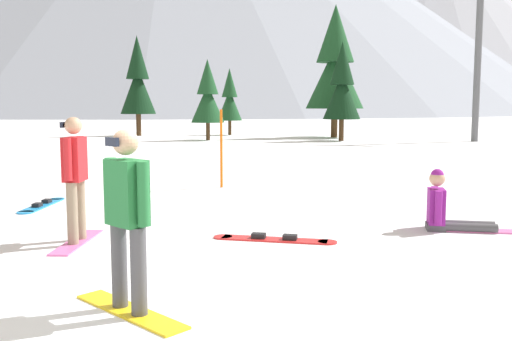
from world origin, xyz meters
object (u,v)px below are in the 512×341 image
(pine_tree_slender, at_px, (138,81))
(ski_lift_tower, at_px, (478,45))
(loose_snowboard_near_right, at_px, (274,239))
(loose_snowboard_far_spare, at_px, (42,205))
(pine_tree_twin, at_px, (335,65))
(snowboarder_midground, at_px, (75,177))
(snowboarder_foreground, at_px, (127,217))
(pine_tree_tall, at_px, (230,99))
(pine_tree_broad, at_px, (342,87))
(pine_tree_short, at_px, (208,96))
(snowboarder_background, at_px, (448,209))
(trail_marker_pole, at_px, (221,149))

(pine_tree_slender, distance_m, ski_lift_tower, 20.27)
(pine_tree_slender, bearing_deg, loose_snowboard_near_right, -57.05)
(loose_snowboard_far_spare, relative_size, pine_tree_twin, 0.23)
(snowboarder_midground, xyz_separation_m, ski_lift_tower, (6.67, 26.25, 4.20))
(snowboarder_foreground, distance_m, pine_tree_slender, 32.29)
(snowboarder_midground, bearing_deg, pine_tree_slender, 117.56)
(loose_snowboard_far_spare, xyz_separation_m, pine_tree_twin, (1.19, 25.53, 4.31))
(pine_tree_tall, relative_size, ski_lift_tower, 0.49)
(pine_tree_slender, bearing_deg, pine_tree_broad, -5.57)
(pine_tree_twin, relative_size, pine_tree_short, 1.77)
(snowboarder_midground, height_order, loose_snowboard_far_spare, snowboarder_midground)
(snowboarder_background, xyz_separation_m, pine_tree_broad, (-5.31, 22.15, 2.60))
(pine_tree_slender, bearing_deg, snowboarder_midground, -62.44)
(loose_snowboard_far_spare, height_order, pine_tree_short, pine_tree_short)
(loose_snowboard_far_spare, distance_m, pine_tree_short, 21.29)
(pine_tree_slender, bearing_deg, pine_tree_twin, 9.18)
(pine_tree_twin, bearing_deg, ski_lift_tower, -11.70)
(loose_snowboard_near_right, bearing_deg, pine_tree_tall, 111.60)
(loose_snowboard_far_spare, xyz_separation_m, trail_marker_pole, (2.41, 3.43, 0.90))
(ski_lift_tower, bearing_deg, trail_marker_pole, -108.19)
(snowboarder_foreground, bearing_deg, pine_tree_short, 110.94)
(ski_lift_tower, bearing_deg, pine_tree_broad, -166.83)
(snowboarder_background, xyz_separation_m, ski_lift_tower, (1.64, 23.77, 4.81))
(trail_marker_pole, relative_size, ski_lift_tower, 0.21)
(snowboarder_midground, distance_m, snowboarder_background, 5.64)
(ski_lift_tower, bearing_deg, pine_tree_slender, -179.04)
(pine_tree_broad, relative_size, ski_lift_tower, 0.61)
(snowboarder_midground, bearing_deg, snowboarder_background, 26.22)
(snowboarder_midground, bearing_deg, pine_tree_short, 108.10)
(pine_tree_tall, distance_m, pine_tree_short, 5.63)
(snowboarder_midground, xyz_separation_m, pine_tree_tall, (-8.26, 28.49, 1.41))
(snowboarder_midground, xyz_separation_m, pine_tree_slender, (-13.52, 25.91, 2.50))
(pine_tree_slender, relative_size, ski_lift_tower, 0.72)
(snowboarder_midground, xyz_separation_m, trail_marker_pole, (-0.05, 5.80, -0.03))
(snowboarder_background, relative_size, pine_tree_tall, 0.42)
(pine_tree_slender, bearing_deg, snowboarder_background, -51.64)
(pine_tree_short, bearing_deg, pine_tree_tall, 97.85)
(snowboarder_foreground, xyz_separation_m, pine_tree_short, (-9.62, 25.13, 1.53))
(trail_marker_pole, relative_size, pine_tree_tall, 0.43)
(pine_tree_short, height_order, ski_lift_tower, ski_lift_tower)
(snowboarder_background, height_order, pine_tree_twin, pine_tree_twin)
(snowboarder_background, xyz_separation_m, pine_tree_slender, (-18.55, 23.44, 3.12))
(loose_snowboard_far_spare, height_order, pine_tree_slender, pine_tree_slender)
(loose_snowboard_near_right, bearing_deg, loose_snowboard_far_spare, 164.86)
(ski_lift_tower, bearing_deg, loose_snowboard_far_spare, -110.92)
(trail_marker_pole, bearing_deg, pine_tree_tall, 109.89)
(snowboarder_midground, xyz_separation_m, pine_tree_broad, (-0.29, 24.62, 1.99))
(pine_tree_slender, distance_m, pine_tree_broad, 13.31)
(snowboarder_foreground, xyz_separation_m, pine_tree_tall, (-10.39, 30.71, 1.45))
(snowboarder_midground, distance_m, pine_tree_short, 24.15)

